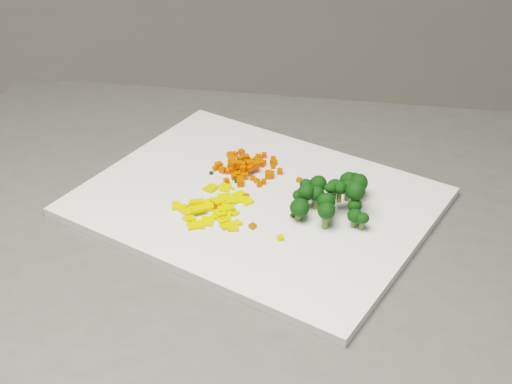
{
  "coord_description": "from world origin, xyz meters",
  "views": [
    {
      "loc": [
        -0.33,
        -0.3,
        1.45
      ],
      "look_at": [
        -0.28,
        0.51,
        0.92
      ],
      "focal_mm": 50.0,
      "sensor_mm": 36.0,
      "label": 1
    }
  ],
  "objects": [
    {
      "name": "carrot_cube_32",
      "position": [
        -0.29,
        0.6,
        0.92
      ],
      "size": [
        0.01,
        0.01,
        0.01
      ],
      "primitive_type": "cube",
      "rotation": [
        0.0,
        0.0,
        0.26
      ],
      "color": "#DC3902",
      "rests_on": "carrot_pile"
    },
    {
      "name": "stray_bit_5",
      "position": [
        -0.29,
        0.44,
        0.91
      ],
      "size": [
        0.01,
        0.01,
        0.01
      ],
      "primitive_type": "cube",
      "rotation": [
        0.0,
        0.0,
        2.3
      ],
      "color": "#DC3902",
      "rests_on": "cutting_board"
    },
    {
      "name": "pepper_chunk_2",
      "position": [
        -0.36,
        0.49,
        0.92
      ],
      "size": [
        0.02,
        0.01,
        0.01
      ],
      "primitive_type": "cube",
      "rotation": [
        0.13,
        0.14,
        3.05
      ],
      "color": "yellow",
      "rests_on": "pepper_pile"
    },
    {
      "name": "carrot_cube_23",
      "position": [
        -0.3,
        0.62,
        0.92
      ],
      "size": [
        0.01,
        0.01,
        0.01
      ],
      "primitive_type": "cube",
      "rotation": [
        0.0,
        0.0,
        1.0
      ],
      "color": "#DC3902",
      "rests_on": "carrot_pile"
    },
    {
      "name": "carrot_cube_50",
      "position": [
        -0.33,
        0.59,
        0.92
      ],
      "size": [
        0.01,
        0.01,
        0.01
      ],
      "primitive_type": "cube",
      "rotation": [
        0.0,
        0.0,
        3.01
      ],
      "color": "#DC3902",
      "rests_on": "carrot_pile"
    },
    {
      "name": "carrot_cube_45",
      "position": [
        -0.31,
        0.61,
        0.92
      ],
      "size": [
        0.01,
        0.01,
        0.01
      ],
      "primitive_type": "cube",
      "rotation": [
        0.0,
        0.0,
        0.36
      ],
      "color": "#DC3902",
      "rests_on": "carrot_pile"
    },
    {
      "name": "stray_bit_2",
      "position": [
        -0.22,
        0.55,
        0.91
      ],
      "size": [
        0.01,
        0.01,
        0.01
      ],
      "primitive_type": "cube",
      "rotation": [
        0.0,
        0.0,
        0.98
      ],
      "color": "#DC3902",
      "rests_on": "cutting_board"
    },
    {
      "name": "carrot_cube_40",
      "position": [
        -0.33,
        0.58,
        0.92
      ],
      "size": [
        0.01,
        0.01,
        0.01
      ],
      "primitive_type": "cube",
      "rotation": [
        0.0,
        0.0,
        0.5
      ],
      "color": "#DC3902",
      "rests_on": "carrot_pile"
    },
    {
      "name": "broccoli_floret_7",
      "position": [
        -0.23,
        0.45,
        0.93
      ],
      "size": [
        0.04,
        0.04,
        0.03
      ],
      "primitive_type": null,
      "color": "black",
      "rests_on": "broccoli_pile"
    },
    {
      "name": "broccoli_floret_4",
      "position": [
        -0.22,
        0.48,
        0.92
      ],
      "size": [
        0.02,
        0.02,
        0.03
      ],
      "primitive_type": null,
      "color": "black",
      "rests_on": "broccoli_pile"
    },
    {
      "name": "carrot_cube_14",
      "position": [
        -0.25,
        0.56,
        0.92
      ],
      "size": [
        0.01,
        0.01,
        0.01
      ],
      "primitive_type": "cube",
      "rotation": [
        0.0,
        0.0,
        1.36
      ],
      "color": "#DC3902",
      "rests_on": "carrot_pile"
    },
    {
      "name": "carrot_cube_38",
      "position": [
        -0.24,
        0.57,
        0.92
      ],
      "size": [
        0.01,
        0.01,
        0.01
      ],
      "primitive_type": "cube",
      "rotation": [
        0.0,
        0.0,
        2.99
      ],
      "color": "#DC3902",
      "rests_on": "carrot_pile"
    },
    {
      "name": "carrot_cube_33",
      "position": [
        -0.28,
        0.59,
        0.92
      ],
      "size": [
        0.01,
        0.01,
        0.01
      ],
      "primitive_type": "cube",
      "rotation": [
        0.0,
        0.0,
        1.38
      ],
      "color": "#DC3902",
      "rests_on": "carrot_pile"
    },
    {
      "name": "pepper_chunk_28",
      "position": [
        -0.38,
        0.49,
        0.91
      ],
      "size": [
        0.02,
        0.02,
        0.01
      ],
      "primitive_type": "cube",
      "rotation": [
        0.06,
        0.14,
        2.51
      ],
      "color": "yellow",
      "rests_on": "pepper_pile"
    },
    {
      "name": "broccoli_floret_11",
      "position": [
        -0.18,
        0.48,
        0.94
      ],
      "size": [
        0.03,
        0.03,
        0.03
      ],
      "primitive_type": null,
      "color": "black",
      "rests_on": "broccoli_pile"
    },
    {
      "name": "pepper_chunk_20",
      "position": [
        -0.33,
        0.46,
        0.91
      ],
      "size": [
        0.02,
        0.02,
        0.01
      ],
      "primitive_type": "cube",
      "rotation": [
        0.09,
        0.02,
        0.43
      ],
      "color": "yellow",
      "rests_on": "pepper_pile"
    },
    {
      "name": "broccoli_floret_22",
      "position": [
        -0.15,
        0.48,
        0.94
      ],
      "size": [
        0.02,
        0.02,
        0.02
      ],
      "primitive_type": null,
      "color": "black",
      "rests_on": "broccoli_pile"
    },
    {
      "name": "carrot_cube_51",
      "position": [
        -0.32,
        0.58,
        0.92
      ],
      "size": [
        0.01,
        0.01,
        0.01
      ],
      "primitive_type": "cube",
      "rotation": [
        0.0,
        0.0,
        0.95
      ],
      "color": "#DC3902",
      "rests_on": "carrot_pile"
    },
    {
      "name": "carrot_cube_31",
      "position": [
        -0.28,
        0.55,
        0.92
      ],
      "size": [
        0.01,
        0.01,
        0.01
      ],
      "primitive_type": "cube",
      "rotation": [
        0.0,
        0.0,
        1.09
      ],
      "color": "#DC3902",
      "rests_on": "carrot_pile"
    },
    {
      "name": "pepper_chunk_22",
      "position": [
        -0.34,
        0.53,
        0.91
      ],
      "size": [
        0.03,
        0.03,
        0.01
      ],
      "primitive_type": "cube",
      "rotation": [
        -0.07,
        0.08,
        0.94
      ],
      "color": "yellow",
      "rests_on": "pepper_pile"
    },
    {
      "name": "stray_bit_11",
      "position": [
        -0.32,
        0.49,
        0.91
      ],
      "size": [
        0.01,
        0.01,
        0.0
      ],
      "primitive_type": "cube",
      "rotation": [
        0.0,
        0.0,
        1.54
      ],
      "color": "black",
      "rests_on": "cutting_board"
    },
    {
      "name": "stray_bit_1",
      "position": [
        -0.31,
        0.53,
        0.91
      ],
      "size": [
        0.01,
        0.01,
        0.0
      ],
      "primitive_type": "cube",
      "rotation": [
        0.0,
        0.0,
        1.76
      ],
      "color": "yellow",
      "rests_on": "cutting_board"
    },
    {
      "name": "carrot_cube_34",
      "position": [
        -0.28,
        0.57,
        0.92
      ],
      "size": [
        0.01,
        0.01,
        0.01
      ],
      "primitive_type": "cube",
      "rotation": [
        0.0,
        0.0,
        1.68
      ],
      "color": "#DC3902",
      "rests_on": "carrot_pile"
    },
    {
      "name": "carrot_cube_17",
      "position": [
        -0.29,
        0.56,
        0.92
      ],
      "size": [
        0.01,
        0.01,
        0.01
      ],
      "primitive_type": "cube",
      "rotation": [
        0.0,
        0.0,
        2.23
      ],
      "color": "#DC3902",
      "rests_on": "carrot_pile"
    },
    {
      "name": "pepper_pile",
      "position": [
        -0.34,
        0.49,
        0.92
      ],
      "size": [
        0.12,
        0.12,
        0.02
      ],
      "primitive_type": null,
      "color": "yellow",
      "rests_on": "cutting_board"
    },
    {
      "name": "broccoli_floret_21",
      "position": [
        -0.15,
        0.51,
        0.93
      ],
      "size": [
        0.03,
        0.03,
        0.03
      ],
      "primitive_type": null,
      "color": "black",
      "rests_on": "broccoli_pile"
    },
    {
      "name": "carrot_cube_1",
      "position": [
        -0.33,
        0.59,
        0.92
      ],
      "size": [
        0.01,
        0.01,
        0.01
      ],
      "primitive_type": "cube",
      "rotation": [
        0.0,
        0.0,
        2.04
      ],
      "color": "#DC3902",
      "rests_on": "carrot_pile"
    },
    {
      "name": "pepper_chunk_19",
      "position": [
        -0.3,
        0.52,
        0.91
      ],
      "size": [
        0.02,
        0.02,
        0.01
      ],
      "primitive_type": "cube",
      "rotation": [
        -0.08,
        -0.12,
        0.45
      ],
      "color": "yellow",
      "rests_on": "pepper_pile"
    },
    {
      "name": "broccoli_floret_20",
      "position": [
        -0.2,
        0.5,
        0.93
      ],
      "size": [
        0.03,
        0.03,
        0.03
      ],
      "primitive_type": null,
      "color": "black",
      "rests_on": "broccoli_pile"
    },
    {
      "name": "pepper_chunk_12",
      "position": [
        -0.37,
        0.46,
        0.91
      ],
      "size": [
        0.02,
        0.02,
        0.01
      ],
      "primitive_type": "cube",
      "rotation": [
        0.13,
        0.07,
        2.11
      ],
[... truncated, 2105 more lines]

